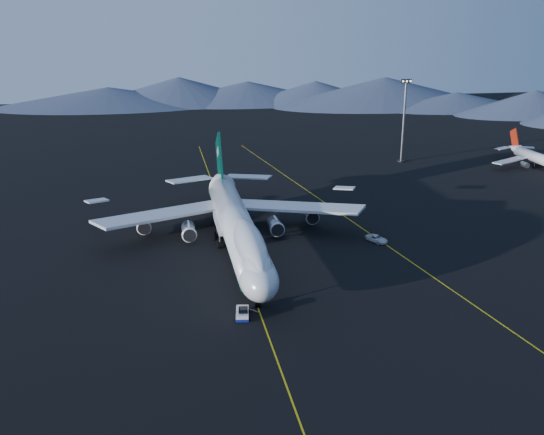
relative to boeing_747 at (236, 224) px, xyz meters
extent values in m
plane|color=black|center=(0.00, -0.03, -5.81)|extent=(500.00, 500.00, 0.00)
cube|color=gold|center=(0.00, -0.03, -5.80)|extent=(0.25, 220.00, 0.01)
cube|color=gold|center=(30.00, 9.97, -5.80)|extent=(28.08, 198.09, 0.01)
cone|color=#424C65|center=(-40.81, 231.40, 0.19)|extent=(100.00, 100.00, 12.00)
cone|color=#424C65|center=(36.76, 232.07, 0.19)|extent=(100.00, 100.00, 12.00)
cone|color=#424C65|center=(110.33, 207.46, 0.19)|extent=(100.00, 100.00, 12.00)
cone|color=#424C65|center=(171.87, 160.24, 0.19)|extent=(100.00, 100.00, 12.00)
cylinder|color=silver|center=(0.00, -0.03, -0.21)|extent=(6.50, 56.00, 6.50)
ellipsoid|color=silver|center=(0.00, -28.03, -0.21)|extent=(6.50, 10.40, 6.50)
ellipsoid|color=silver|center=(0.00, -18.53, 2.29)|extent=(5.13, 25.16, 5.85)
cube|color=black|center=(0.00, -30.03, 0.99)|extent=(3.60, 1.61, 1.29)
cone|color=silver|center=(0.00, 32.97, 0.59)|extent=(6.50, 12.00, 6.50)
cube|color=#043F31|center=(0.00, 0.97, -1.11)|extent=(6.24, 60.00, 1.10)
cube|color=silver|center=(0.00, 5.47, -1.31)|extent=(7.50, 13.00, 1.60)
cube|color=silver|center=(-14.50, 11.47, -0.61)|extent=(30.62, 23.28, 2.83)
cube|color=silver|center=(14.50, 11.47, -0.61)|extent=(30.62, 23.28, 2.83)
cylinder|color=slate|center=(-9.50, 7.47, -3.41)|extent=(2.90, 5.50, 2.90)
cylinder|color=slate|center=(-19.00, 13.97, -3.41)|extent=(2.90, 5.50, 2.90)
cylinder|color=slate|center=(9.50, 7.47, -3.41)|extent=(2.90, 5.50, 2.90)
cylinder|color=slate|center=(19.00, 13.97, -3.41)|extent=(2.90, 5.50, 2.90)
cube|color=#043F31|center=(0.00, 31.97, 5.59)|extent=(0.55, 14.11, 15.94)
cube|color=silver|center=(-7.50, 34.47, 0.99)|extent=(12.39, 9.47, 0.98)
cube|color=silver|center=(7.50, 34.47, 0.99)|extent=(12.39, 9.47, 0.98)
cylinder|color=black|center=(0.00, -26.53, -5.26)|extent=(0.90, 1.10, 1.10)
cube|color=silver|center=(-3.00, -29.53, -5.13)|extent=(2.59, 4.27, 1.00)
cube|color=navy|center=(-3.00, -29.53, -5.49)|extent=(2.71, 4.47, 0.46)
cube|color=black|center=(-3.00, -29.53, -4.40)|extent=(1.67, 1.67, 0.82)
cylinder|color=silver|center=(105.10, 52.20, -2.61)|extent=(3.39, 28.51, 3.39)
cone|color=silver|center=(105.10, 69.12, -2.25)|extent=(3.39, 6.24, 3.39)
cube|color=silver|center=(96.19, 56.65, -3.32)|extent=(14.96, 10.10, 0.31)
cylinder|color=slate|center=(100.20, 54.42, -4.39)|extent=(1.69, 3.12, 1.69)
cube|color=#9C1F0E|center=(105.10, 69.57, 1.14)|extent=(0.31, 6.07, 7.18)
imported|color=silver|center=(30.36, -0.45, -5.09)|extent=(4.49, 5.73, 1.45)
cylinder|color=black|center=(65.31, 71.81, -5.60)|extent=(2.53, 2.53, 0.42)
cylinder|color=slate|center=(65.31, 71.81, 7.38)|extent=(0.74, 0.74, 26.39)
cube|color=black|center=(65.31, 71.81, 20.89)|extent=(3.38, 0.84, 1.27)
camera|label=1|loc=(-14.55, -116.96, 40.07)|focal=40.00mm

